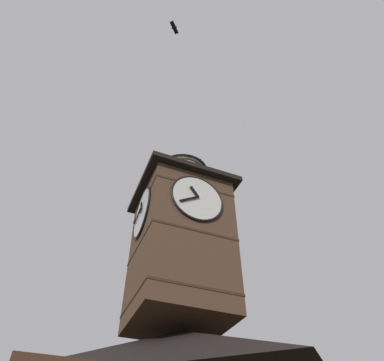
% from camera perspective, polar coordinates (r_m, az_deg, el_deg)
% --- Properties ---
extents(clock_tower, '(4.39, 4.39, 9.33)m').
position_cam_1_polar(clock_tower, '(15.94, -1.84, -8.77)').
color(clock_tower, brown).
rests_on(clock_tower, building_main).
extents(flying_bird_high, '(0.66, 0.65, 0.17)m').
position_cam_1_polar(flying_bird_high, '(20.80, -2.91, 23.52)').
color(flying_bird_high, black).
extents(flying_bird_low, '(0.43, 0.59, 0.14)m').
position_cam_1_polar(flying_bird_low, '(22.94, 1.36, 2.89)').
color(flying_bird_low, black).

